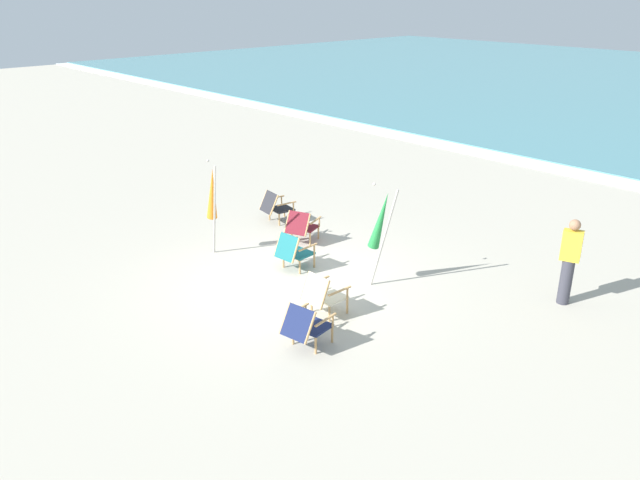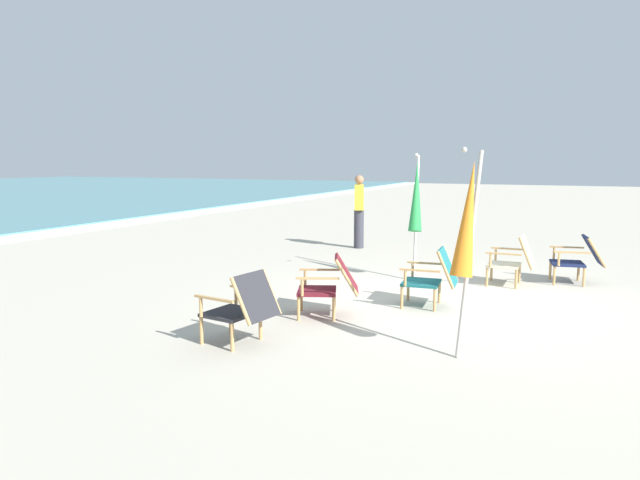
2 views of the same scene
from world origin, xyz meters
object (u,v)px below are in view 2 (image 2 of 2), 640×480
Objects in this scene: beach_chair_mid_center at (330,283)px; person_near_chairs at (359,211)px; beach_chair_front_left at (579,258)px; beach_chair_far_center at (242,306)px; beach_chair_back_left at (514,259)px; umbrella_furled_green at (416,197)px; beach_chair_front_right at (433,276)px; umbrella_furled_orange at (468,221)px.

beach_chair_mid_center is 0.57× the size of person_near_chairs.
beach_chair_far_center reaches higher than beach_chair_front_left.
person_near_chairs reaches higher than beach_chair_back_left.
beach_chair_far_center is 4.29m from umbrella_furled_green.
beach_chair_front_right is at bearing 143.25° from beach_chair_front_left.
beach_chair_back_left is 1.00× the size of beach_chair_far_center.
beach_chair_front_right is 5.23m from person_near_chairs.
umbrella_furled_orange is (-0.77, -1.80, 0.94)m from beach_chair_mid_center.
beach_chair_back_left is at bearing -126.66° from person_near_chairs.
beach_chair_far_center is 0.39× the size of umbrella_furled_orange.
beach_chair_back_left is 3.67m from umbrella_furled_orange.
beach_chair_far_center is 6.98m from person_near_chairs.
beach_chair_mid_center reaches higher than beach_chair_front_left.
person_near_chairs is (5.44, 1.62, 0.42)m from beach_chair_mid_center.
beach_chair_far_center is at bearing 106.58° from umbrella_furled_orange.
beach_chair_front_right is 0.87× the size of beach_chair_mid_center.
beach_chair_front_left is 2.75m from umbrella_furled_green.
beach_chair_back_left reaches higher than beach_chair_far_center.
beach_chair_front_right is 1.46m from beach_chair_mid_center.
beach_chair_back_left is at bearing -2.39° from umbrella_furled_orange.
beach_chair_front_left is at bearing -114.65° from person_near_chairs.
beach_chair_back_left is 0.39× the size of umbrella_furled_green.
person_near_chairs is (2.06, 4.49, 0.42)m from beach_chair_front_left.
beach_chair_far_center is (-4.80, 3.28, 0.00)m from beach_chair_front_left.
beach_chair_mid_center is (-3.38, 2.87, 0.00)m from beach_chair_front_left.
beach_chair_front_left is 4.43m from beach_chair_mid_center.
beach_chair_back_left is (-0.59, 0.93, 0.01)m from beach_chair_front_left.
beach_chair_front_left is at bearing -74.48° from umbrella_furled_green.
person_near_chairs is (6.20, 3.41, -0.53)m from umbrella_furled_orange.
umbrella_furled_green is 1.27× the size of person_near_chairs.
beach_chair_mid_center is 0.44× the size of umbrella_furled_orange.
beach_chair_mid_center is 1.14× the size of beach_chair_far_center.
umbrella_furled_orange is at bearing 177.61° from beach_chair_back_left.
umbrella_furled_green reaches higher than person_near_chairs.
beach_chair_front_right is (-1.81, 0.87, -0.00)m from beach_chair_back_left.
beach_chair_mid_center is 2.17m from umbrella_furled_orange.
umbrella_furled_orange is 7.10m from person_near_chairs.
umbrella_furled_green reaches higher than beach_chair_front_left.
umbrella_furled_orange is at bearing -157.63° from beach_chair_front_right.
umbrella_furled_orange is at bearing -113.08° from beach_chair_mid_center.
beach_chair_back_left is at bearing 122.54° from beach_chair_front_left.
beach_chair_back_left is 1.82m from umbrella_furled_green.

